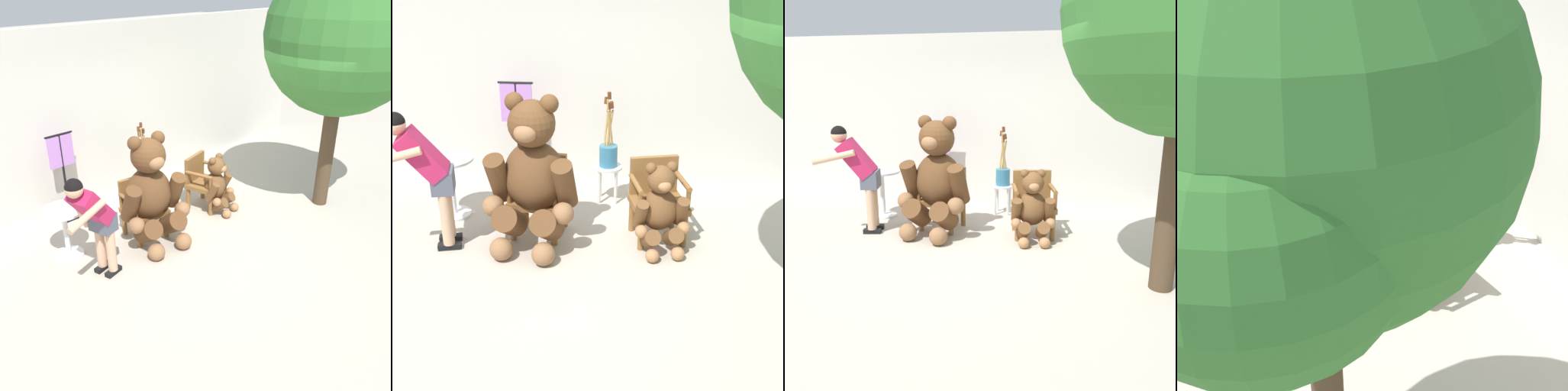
# 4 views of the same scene
# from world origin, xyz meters

# --- Properties ---
(ground_plane) EXTENTS (60.00, 60.00, 0.00)m
(ground_plane) POSITION_xyz_m (0.00, 0.00, 0.00)
(ground_plane) COLOR #B2A899
(back_wall) EXTENTS (10.00, 0.16, 2.80)m
(back_wall) POSITION_xyz_m (0.00, 2.40, 1.40)
(back_wall) COLOR beige
(back_wall) RESTS_ON ground
(wooden_chair_left) EXTENTS (0.63, 0.59, 0.86)m
(wooden_chair_left) POSITION_xyz_m (-0.64, 0.75, 0.46)
(wooden_chair_left) COLOR brown
(wooden_chair_left) RESTS_ON ground
(wooden_chair_right) EXTENTS (0.67, 0.64, 0.86)m
(wooden_chair_right) POSITION_xyz_m (0.63, 0.75, 0.46)
(wooden_chair_right) COLOR brown
(wooden_chair_right) RESTS_ON ground
(teddy_bear_large) EXTENTS (0.98, 0.97, 1.61)m
(teddy_bear_large) POSITION_xyz_m (-0.66, 0.48, 0.79)
(teddy_bear_large) COLOR brown
(teddy_bear_large) RESTS_ON ground
(teddy_bear_small) EXTENTS (0.60, 0.60, 0.96)m
(teddy_bear_small) POSITION_xyz_m (0.66, 0.46, 0.47)
(teddy_bear_small) COLOR brown
(teddy_bear_small) RESTS_ON ground
(person_visitor) EXTENTS (0.79, 0.61, 1.47)m
(person_visitor) POSITION_xyz_m (-1.69, 0.31, 0.89)
(person_visitor) COLOR black
(person_visitor) RESTS_ON ground
(white_stool) EXTENTS (0.34, 0.34, 0.46)m
(white_stool) POSITION_xyz_m (0.06, 1.58, 0.36)
(white_stool) COLOR silver
(white_stool) RESTS_ON ground
(brush_bucket) EXTENTS (0.22, 0.22, 0.91)m
(brush_bucket) POSITION_xyz_m (0.06, 1.59, 0.66)
(brush_bucket) COLOR teal
(brush_bucket) RESTS_ON white_stool
(round_side_table) EXTENTS (0.56, 0.56, 0.72)m
(round_side_table) POSITION_xyz_m (-1.72, 1.02, 0.45)
(round_side_table) COLOR silver
(round_side_table) RESTS_ON ground
(patio_tree) EXTENTS (2.39, 2.28, 3.81)m
(patio_tree) POSITION_xyz_m (2.20, -0.63, 2.62)
(patio_tree) COLOR #473523
(patio_tree) RESTS_ON ground
(clothing_display_stand) EXTENTS (0.44, 0.40, 1.36)m
(clothing_display_stand) POSITION_xyz_m (-1.13, 2.02, 0.72)
(clothing_display_stand) COLOR black
(clothing_display_stand) RESTS_ON ground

